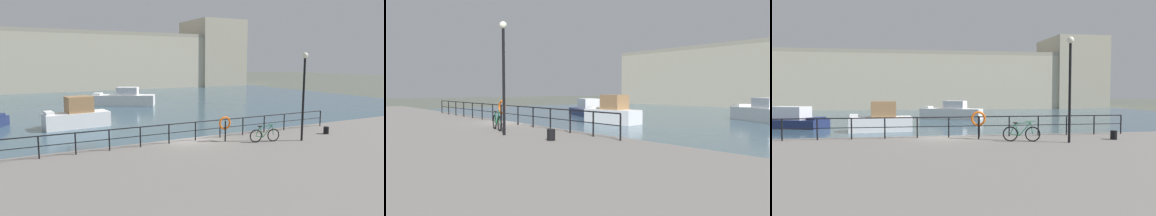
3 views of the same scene
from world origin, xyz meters
TOP-DOWN VIEW (x-y plane):
  - ground_plane at (0.00, 0.00)m, footprint 240.00×240.00m
  - water_basin at (0.00, 30.20)m, footprint 80.00×60.00m
  - quay_promenade at (0.00, -6.50)m, footprint 56.00×13.00m
  - harbor_building at (5.85, 52.83)m, footprint 76.23×12.72m
  - moored_harbor_tender at (-4.16, 12.16)m, footprint 5.38×2.53m
  - moored_red_daysailer at (3.47, 24.67)m, footprint 7.77×5.42m
  - quay_railing at (-0.61, -0.75)m, footprint 21.07×0.07m
  - parked_bicycle at (3.43, -2.80)m, footprint 1.74×0.46m
  - mooring_bollard at (8.17, -2.82)m, footprint 0.32×0.32m
  - life_ring_stand at (1.59, -1.61)m, footprint 0.75×0.16m
  - quay_lamp_post at (5.51, -3.48)m, footprint 0.32×0.32m

SIDE VIEW (x-z plane):
  - ground_plane at x=0.00m, z-range 0.00..0.00m
  - water_basin at x=0.00m, z-range 0.00..0.01m
  - quay_promenade at x=0.00m, z-range 0.00..1.08m
  - moored_red_daysailer at x=3.47m, z-range -0.28..1.99m
  - moored_harbor_tender at x=-4.16m, z-range -0.31..2.27m
  - mooring_bollard at x=8.17m, z-range 1.08..1.52m
  - parked_bicycle at x=3.43m, z-range 0.97..1.96m
  - quay_railing at x=-0.61m, z-range 1.27..2.35m
  - life_ring_stand at x=1.59m, z-range 1.35..2.75m
  - quay_lamp_post at x=5.51m, z-range 1.73..6.63m
  - harbor_building at x=5.85m, z-range -1.71..12.81m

